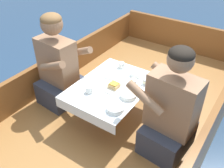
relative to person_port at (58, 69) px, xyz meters
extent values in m
plane|color=navy|center=(0.62, 0.11, -0.75)|extent=(60.00, 60.00, 0.00)
cube|color=#9E6B38|center=(0.62, 0.11, -0.58)|extent=(1.89, 3.69, 0.34)
cube|color=brown|center=(-0.29, 0.11, -0.22)|extent=(0.06, 3.69, 0.38)
cube|color=brown|center=(1.54, 0.11, -0.22)|extent=(0.06, 3.69, 0.38)
cube|color=brown|center=(0.62, 1.93, -0.19)|extent=(1.77, 0.06, 0.43)
cylinder|color=#B2B2B7|center=(0.62, 0.08, -0.22)|extent=(0.07, 0.07, 0.37)
cube|color=#9E6B38|center=(0.62, 0.08, -0.03)|extent=(0.61, 0.83, 0.02)
cube|color=white|center=(0.62, 0.08, -0.02)|extent=(0.64, 0.86, 0.00)
cube|color=white|center=(0.62, -0.35, -0.07)|extent=(0.64, 0.00, 0.10)
cube|color=white|center=(0.62, 0.51, -0.07)|extent=(0.64, 0.00, 0.10)
cube|color=#333847|center=(-0.01, 0.00, -0.28)|extent=(0.39, 0.47, 0.26)
cube|color=#936B4C|center=(-0.01, 0.00, 0.09)|extent=(0.42, 0.25, 0.48)
sphere|color=#936B4C|center=(-0.01, 0.00, 0.48)|extent=(0.21, 0.21, 0.21)
ellipsoid|color=brown|center=(-0.01, 0.00, 0.53)|extent=(0.20, 0.20, 0.12)
cylinder|color=#936B4C|center=(0.16, 0.17, 0.17)|extent=(0.34, 0.10, 0.21)
cylinder|color=#936B4C|center=(0.13, -0.19, 0.17)|extent=(0.34, 0.10, 0.21)
cube|color=#333847|center=(1.25, 0.01, -0.28)|extent=(0.40, 0.47, 0.26)
cube|color=#936B4C|center=(1.25, 0.01, 0.10)|extent=(0.42, 0.26, 0.50)
sphere|color=#936B4C|center=(1.25, 0.01, 0.50)|extent=(0.20, 0.20, 0.20)
ellipsoid|color=black|center=(1.25, 0.01, 0.54)|extent=(0.19, 0.19, 0.11)
cylinder|color=#936B4C|center=(1.08, -0.16, 0.19)|extent=(0.34, 0.10, 0.21)
cylinder|color=#936B4C|center=(1.11, 0.20, 0.19)|extent=(0.34, 0.10, 0.21)
cylinder|color=silver|center=(0.66, 0.06, -0.01)|extent=(0.21, 0.21, 0.01)
cylinder|color=silver|center=(0.52, 0.24, -0.01)|extent=(0.19, 0.19, 0.01)
cube|color=tan|center=(0.66, 0.06, 0.01)|extent=(0.09, 0.09, 0.04)
cube|color=gold|center=(0.66, 0.06, 0.04)|extent=(0.08, 0.07, 0.01)
cylinder|color=silver|center=(0.84, -0.20, 0.00)|extent=(0.15, 0.15, 0.04)
cylinder|color=beige|center=(0.84, -0.20, 0.01)|extent=(0.12, 0.12, 0.02)
cylinder|color=silver|center=(0.73, 0.36, 0.00)|extent=(0.12, 0.12, 0.04)
cylinder|color=beige|center=(0.73, 0.36, 0.01)|extent=(0.10, 0.10, 0.02)
cylinder|color=silver|center=(0.84, 0.02, 0.00)|extent=(0.15, 0.15, 0.04)
cylinder|color=beige|center=(0.84, 0.02, 0.01)|extent=(0.12, 0.12, 0.02)
cylinder|color=silver|center=(0.78, 0.21, 0.01)|extent=(0.07, 0.07, 0.05)
torus|color=silver|center=(0.82, 0.21, 0.01)|extent=(0.04, 0.01, 0.04)
cylinder|color=#3D2314|center=(0.78, 0.21, 0.03)|extent=(0.06, 0.06, 0.01)
cylinder|color=silver|center=(0.51, -0.12, 0.01)|extent=(0.07, 0.07, 0.06)
torus|color=silver|center=(0.55, -0.12, 0.02)|extent=(0.04, 0.01, 0.04)
cylinder|color=#3D2314|center=(0.51, -0.12, 0.03)|extent=(0.06, 0.06, 0.01)
cylinder|color=silver|center=(0.52, 0.41, 0.01)|extent=(0.06, 0.06, 0.06)
torus|color=silver|center=(0.56, 0.41, 0.02)|extent=(0.04, 0.01, 0.04)
cylinder|color=#3D2314|center=(0.52, 0.41, 0.03)|extent=(0.06, 0.06, 0.01)
cylinder|color=silver|center=(0.88, 0.29, 0.01)|extent=(0.06, 0.06, 0.05)
cylinder|color=beige|center=(0.88, 0.29, 0.01)|extent=(0.07, 0.07, 0.03)
cube|color=silver|center=(0.68, -0.12, -0.01)|extent=(0.07, 0.17, 0.00)
ellipsoid|color=silver|center=(0.70, -0.05, -0.01)|extent=(0.04, 0.02, 0.01)
cube|color=silver|center=(0.64, -0.16, -0.01)|extent=(0.02, 0.17, 0.00)
cube|color=silver|center=(0.53, -0.02, -0.01)|extent=(0.17, 0.03, 0.00)
ellipsoid|color=silver|center=(0.60, -0.02, -0.01)|extent=(0.04, 0.02, 0.01)
cube|color=silver|center=(0.34, -0.25, -0.01)|extent=(0.05, 0.17, 0.00)
cube|color=silver|center=(0.80, 0.42, -0.01)|extent=(0.13, 0.12, 0.00)
cube|color=silver|center=(0.86, 0.46, -0.01)|extent=(0.04, 0.04, 0.00)
camera|label=1|loc=(1.70, -1.52, 1.37)|focal=40.00mm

